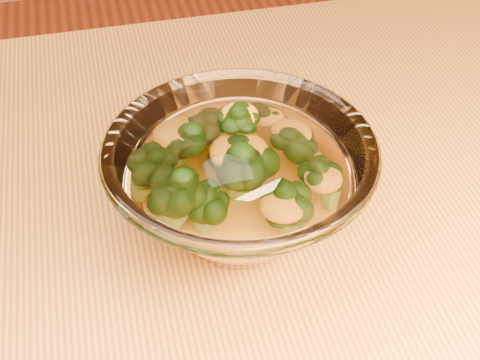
{
  "coord_description": "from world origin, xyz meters",
  "views": [
    {
      "loc": [
        0.0,
        -0.31,
        1.15
      ],
      "look_at": [
        0.09,
        0.05,
        0.8
      ],
      "focal_mm": 50.0,
      "sensor_mm": 36.0,
      "label": 1
    }
  ],
  "objects": [
    {
      "name": "broccoli_heap",
      "position": [
        0.08,
        0.06,
        0.81
      ],
      "size": [
        0.15,
        0.13,
        0.07
      ],
      "color": "black",
      "rests_on": "cheese_sauce"
    },
    {
      "name": "cheese_sauce",
      "position": [
        0.09,
        0.05,
        0.78
      ],
      "size": [
        0.11,
        0.11,
        0.03
      ],
      "primitive_type": "ellipsoid",
      "color": "#FFA615",
      "rests_on": "glass_bowl"
    },
    {
      "name": "glass_bowl",
      "position": [
        0.09,
        0.05,
        0.8
      ],
      "size": [
        0.21,
        0.21,
        0.09
      ],
      "color": "white",
      "rests_on": "table"
    }
  ]
}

